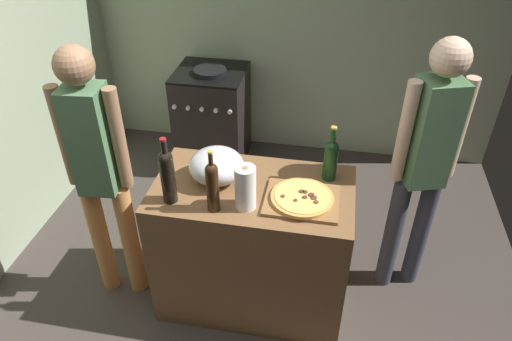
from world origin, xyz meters
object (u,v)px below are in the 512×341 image
person_in_stripes (98,168)px  mixing_bowl (216,166)px  wine_bottle_clear (167,174)px  person_in_red (425,160)px  pizza (302,197)px  wine_bottle_amber (212,185)px  paper_towel_roll (245,188)px  wine_bottle_dark (331,158)px  stove (212,116)px

person_in_stripes → mixing_bowl: bearing=10.8°
wine_bottle_clear → person_in_red: bearing=20.2°
pizza → wine_bottle_amber: bearing=-162.3°
pizza → wine_bottle_clear: (-0.70, -0.12, 0.14)m
pizza → wine_bottle_clear: 0.73m
mixing_bowl → wine_bottle_amber: bearing=-79.5°
wine_bottle_amber → paper_towel_roll: bearing=18.2°
wine_bottle_clear → paper_towel_roll: bearing=3.4°
mixing_bowl → wine_bottle_dark: (0.63, 0.13, 0.05)m
wine_bottle_dark → stove: 1.85m
wine_bottle_clear → stove: wine_bottle_clear is taller
wine_bottle_clear → stove: (-0.25, 1.74, -0.63)m
wine_bottle_amber → person_in_stripes: bearing=169.2°
pizza → mixing_bowl: (-0.50, 0.12, 0.06)m
person_in_red → pizza: bearing=-149.8°
wine_bottle_amber → wine_bottle_dark: bearing=33.8°
wine_bottle_dark → wine_bottle_clear: 0.91m
mixing_bowl → pizza: bearing=-12.9°
pizza → person_in_red: size_ratio=0.20×
mixing_bowl → person_in_stripes: (-0.66, -0.13, -0.01)m
wine_bottle_amber → person_in_stripes: size_ratio=0.22×
pizza → wine_bottle_amber: 0.49m
mixing_bowl → stove: (-0.45, 1.51, -0.55)m
wine_bottle_clear → person_in_red: person_in_red is taller
paper_towel_roll → wine_bottle_amber: (-0.16, -0.05, 0.04)m
pizza → wine_bottle_amber: wine_bottle_amber is taller
mixing_bowl → wine_bottle_amber: size_ratio=0.86×
mixing_bowl → person_in_red: 1.19m
wine_bottle_amber → wine_bottle_clear: bearing=173.4°
pizza → person_in_red: person_in_red is taller
pizza → person_in_stripes: 1.16m
pizza → paper_towel_roll: size_ratio=1.34×
paper_towel_roll → stove: size_ratio=0.28×
mixing_bowl → paper_towel_roll: bearing=-44.7°
pizza → person_in_stripes: size_ratio=0.20×
mixing_bowl → person_in_red: size_ratio=0.18×
pizza → wine_bottle_clear: wine_bottle_clear is taller
wine_bottle_clear → person_in_stripes: bearing=167.0°
paper_towel_roll → person_in_red: (0.95, 0.48, -0.02)m
stove → person_in_stripes: size_ratio=0.54×
pizza → wine_bottle_amber: (-0.45, -0.14, 0.13)m
mixing_bowl → wine_bottle_clear: (-0.20, -0.23, 0.08)m
wine_bottle_clear → pizza: bearing=9.4°
wine_bottle_amber → person_in_red: size_ratio=0.21×
mixing_bowl → wine_bottle_amber: 0.27m
person_in_stripes → wine_bottle_clear: bearing=-13.0°
person_in_red → mixing_bowl: bearing=-166.9°
paper_towel_roll → person_in_stripes: 0.87m
pizza → stove: 1.95m
paper_towel_roll → person_in_red: person_in_red is taller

